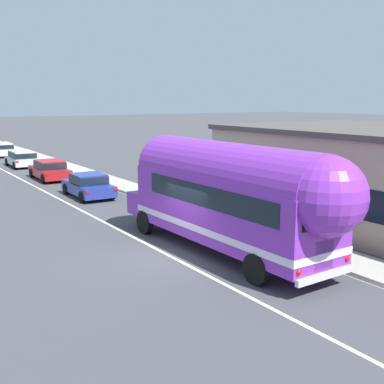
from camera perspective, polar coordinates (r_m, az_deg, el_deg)
ground_plane at (r=17.79m, az=-2.43°, el=-7.61°), size 300.00×300.00×0.00m
lane_markings at (r=29.01m, az=-11.72°, el=-0.57°), size 3.95×80.00×0.01m
sidewalk_slab at (r=28.47m, az=-4.59°, el=-0.44°), size 1.91×90.00×0.15m
painted_bus at (r=17.35m, az=4.95°, el=-0.25°), size 2.75×11.57×4.12m
car_lead at (r=28.96m, az=-12.04°, el=0.86°), size 2.10×4.34×1.37m
car_second at (r=36.02m, az=-16.33°, el=2.60°), size 2.11×4.67×1.37m
car_third at (r=43.43m, az=-19.35°, el=3.82°), size 2.04×4.38×1.37m
car_fourth at (r=52.12m, az=-21.45°, el=4.77°), size 2.09×4.45×1.37m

